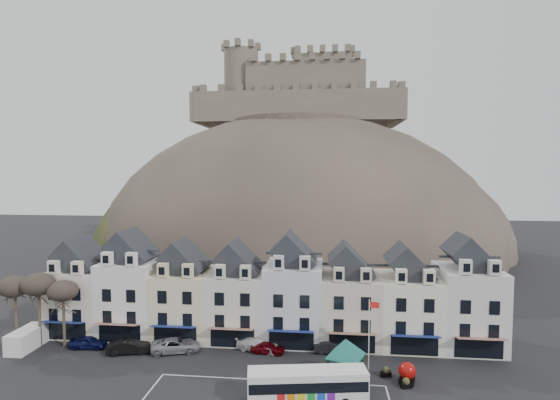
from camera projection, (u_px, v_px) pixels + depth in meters
The scene contains 20 objects.
coach_bay_markings at pixel (266, 400), 39.02m from camera, with size 22.00×7.50×0.01m, color silver.
townhouse_terrace at pixel (268, 295), 53.45m from camera, with size 54.40×9.35×11.80m.
castle_hill at pixel (302, 254), 106.24m from camera, with size 100.00×76.00×68.00m.
castle at pixel (301, 92), 110.49m from camera, with size 50.20×22.20×22.00m.
tree_left_far at pixel (15, 287), 51.03m from camera, with size 3.61×3.61×8.24m.
tree_left_mid at pixel (38, 285), 50.69m from camera, with size 3.78×3.78×8.64m.
tree_left_near at pixel (63, 291), 50.41m from camera, with size 3.43×3.43×7.84m.
bus at pixel (307, 384), 38.59m from camera, with size 10.82×4.12×2.98m.
bus_shelter at pixel (346, 348), 42.56m from camera, with size 6.10×6.10×4.15m.
red_buoy at pixel (407, 372), 42.11m from camera, with size 1.74×1.74×2.05m.
flagpole at pixel (370, 329), 44.87m from camera, with size 1.04×0.30×7.35m.
white_van at pixel (27, 339), 50.22m from camera, with size 2.27×5.06×2.29m.
planter_west at pixel (386, 372), 43.48m from camera, with size 1.08×0.72×1.03m.
planter_east at pixel (406, 383), 41.20m from camera, with size 1.09×0.75×0.99m.
car_navy at pixel (88, 342), 50.34m from camera, with size 1.68×4.18×1.42m, color #0B0E3A.
car_black at pixel (129, 347), 48.93m from camera, with size 1.64×4.72×1.55m, color black.
car_silver at pixel (176, 345), 49.37m from camera, with size 2.54×5.42×1.53m, color #93959A.
car_white at pixel (258, 344), 49.77m from camera, with size 2.06×5.07×1.47m, color white.
car_maroon at pixel (268, 348), 48.98m from camera, with size 1.54×3.82×1.30m, color #50040B.
car_charcoal at pixel (332, 347), 48.99m from camera, with size 1.44×4.14×1.36m, color black.
Camera 1 is at (7.30, -36.09, 20.58)m, focal length 28.00 mm.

